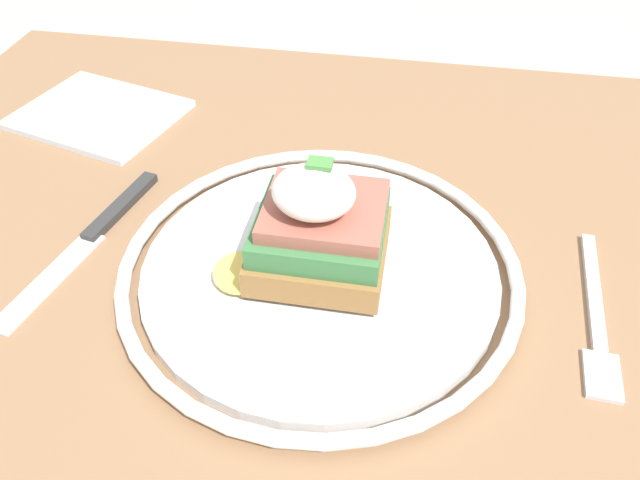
{
  "coord_description": "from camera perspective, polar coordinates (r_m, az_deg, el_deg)",
  "views": [
    {
      "loc": [
        -0.02,
        0.31,
        1.07
      ],
      "look_at": [
        0.03,
        -0.01,
        0.78
      ],
      "focal_mm": 35.0,
      "sensor_mm": 36.0,
      "label": 1
    }
  ],
  "objects": [
    {
      "name": "knife",
      "position": [
        0.51,
        -19.8,
        0.71
      ],
      "size": [
        0.05,
        0.18,
        0.01
      ],
      "color": "#2D2D2D",
      "rests_on": "dining_table"
    },
    {
      "name": "dining_table",
      "position": [
        0.55,
        3.52,
        -13.9
      ],
      "size": [
        0.92,
        0.72,
        0.75
      ],
      "color": "#846042",
      "rests_on": "ground_plane"
    },
    {
      "name": "sandwich",
      "position": [
        0.42,
        -0.1,
        1.1
      ],
      "size": [
        0.12,
        0.09,
        0.09
      ],
      "color": "olive",
      "rests_on": "plate"
    },
    {
      "name": "fork",
      "position": [
        0.46,
        23.93,
        -6.53
      ],
      "size": [
        0.03,
        0.15,
        0.0
      ],
      "color": "silver",
      "rests_on": "dining_table"
    },
    {
      "name": "plate",
      "position": [
        0.45,
        0.0,
        -2.59
      ],
      "size": [
        0.29,
        0.29,
        0.02
      ],
      "color": "silver",
      "rests_on": "dining_table"
    },
    {
      "name": "napkin",
      "position": [
        0.66,
        -19.56,
        10.79
      ],
      "size": [
        0.17,
        0.15,
        0.01
      ],
      "primitive_type": "cube",
      "rotation": [
        0.0,
        0.0,
        -0.27
      ],
      "color": "silver",
      "rests_on": "dining_table"
    }
  ]
}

